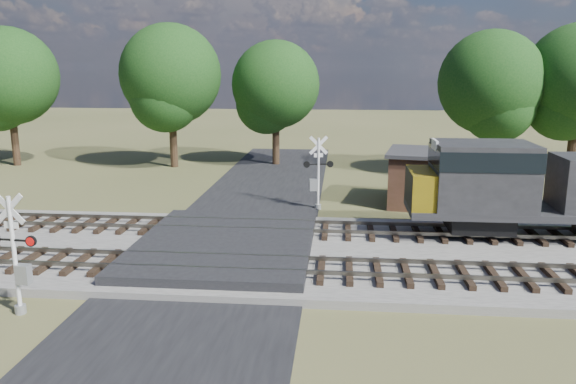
# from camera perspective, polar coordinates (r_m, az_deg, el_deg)

# --- Properties ---
(ground) EXTENTS (160.00, 160.00, 0.00)m
(ground) POSITION_cam_1_polar(r_m,az_deg,el_deg) (22.71, -6.63, -6.68)
(ground) COLOR #464B28
(ground) RESTS_ON ground
(ballast_bed) EXTENTS (140.00, 10.00, 0.30)m
(ballast_bed) POSITION_cam_1_polar(r_m,az_deg,el_deg) (23.29, 18.64, -6.38)
(ballast_bed) COLOR gray
(ballast_bed) RESTS_ON ground
(road) EXTENTS (7.00, 60.00, 0.08)m
(road) POSITION_cam_1_polar(r_m,az_deg,el_deg) (22.69, -6.63, -6.58)
(road) COLOR black
(road) RESTS_ON ground
(crossing_panel) EXTENTS (7.00, 9.00, 0.62)m
(crossing_panel) POSITION_cam_1_polar(r_m,az_deg,el_deg) (23.07, -6.40, -5.53)
(crossing_panel) COLOR #262628
(crossing_panel) RESTS_ON ground
(track_near) EXTENTS (140.00, 2.60, 0.33)m
(track_near) POSITION_cam_1_polar(r_m,az_deg,el_deg) (20.27, 0.90, -7.75)
(track_near) COLOR black
(track_near) RESTS_ON ballast_bed
(track_far) EXTENTS (140.00, 2.60, 0.33)m
(track_far) POSITION_cam_1_polar(r_m,az_deg,el_deg) (25.01, 1.81, -3.78)
(track_far) COLOR black
(track_far) RESTS_ON ballast_bed
(crossing_signal_near) EXTENTS (1.55, 0.35, 3.85)m
(crossing_signal_near) POSITION_cam_1_polar(r_m,az_deg,el_deg) (19.00, -25.75, -6.67)
(crossing_signal_near) COLOR silver
(crossing_signal_near) RESTS_ON ground
(crossing_signal_far) EXTENTS (1.59, 0.42, 3.96)m
(crossing_signal_far) POSITION_cam_1_polar(r_m,az_deg,el_deg) (29.72, 2.93, 1.30)
(crossing_signal_far) COLOR silver
(crossing_signal_far) RESTS_ON ground
(equipment_shed) EXTENTS (5.15, 5.15, 3.02)m
(equipment_shed) POSITION_cam_1_polar(r_m,az_deg,el_deg) (31.66, 14.10, 1.42)
(equipment_shed) COLOR #3F291B
(equipment_shed) RESTS_ON ground
(treeline) EXTENTS (80.79, 10.69, 11.19)m
(treeline) POSITION_cam_1_polar(r_m,az_deg,el_deg) (40.69, 9.40, 11.32)
(treeline) COLOR black
(treeline) RESTS_ON ground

